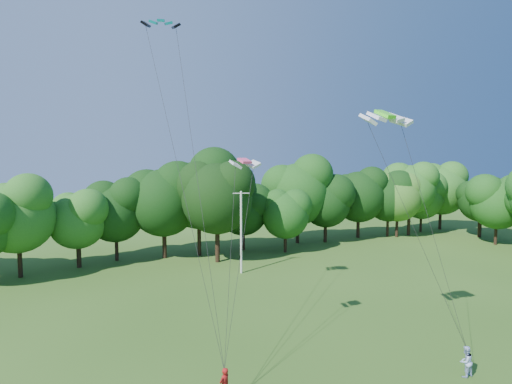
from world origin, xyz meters
name	(u,v)px	position (x,y,z in m)	size (l,w,h in m)	color
utility_pole	(241,231)	(4.03, 27.35, 4.49)	(1.72, 0.51, 8.77)	silver
kite_flyer_right	(466,361)	(8.11, 3.46, 0.87)	(0.85, 0.66, 1.75)	#ACC0EE
kite_teal	(161,21)	(-6.09, 15.93, 21.25)	(2.60, 1.57, 0.46)	#04898F
kite_green	(385,114)	(5.09, 7.06, 14.75)	(3.01, 1.43, 0.65)	#4AE322
kite_pink	(245,161)	(-2.46, 10.22, 12.04)	(1.82, 0.98, 0.34)	#FB457A
tree_back_center	(217,192)	(3.15, 32.77, 8.33)	(9.17, 9.17, 13.34)	black
tree_back_east	(398,191)	(33.45, 36.02, 7.11)	(7.83, 7.83, 11.40)	#372416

